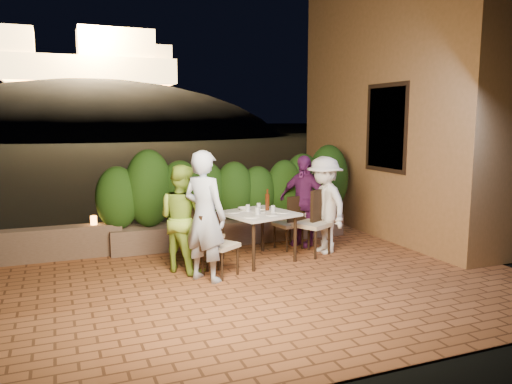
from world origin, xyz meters
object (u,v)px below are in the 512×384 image
bowl (244,209)px  diner_blue (205,216)px  beer_bottle (267,200)px  chair_left_front (220,244)px  chair_right_back (289,223)px  chair_right_front (312,223)px  parapet_lamp (94,220)px  diner_green (182,218)px  diner_purple (303,201)px  chair_left_back (204,236)px  diner_white (324,205)px  dining_table (258,237)px

bowl → diner_blue: (-0.88, -0.85, 0.11)m
beer_bottle → chair_left_front: (-0.97, -0.61, -0.47)m
chair_right_back → chair_right_front: bearing=99.3°
chair_right_back → parapet_lamp: size_ratio=6.25×
diner_green → chair_right_front: bearing=-123.1°
chair_right_front → parapet_lamp: bearing=-48.9°
bowl → chair_right_front: bearing=-13.2°
chair_right_front → chair_right_back: chair_right_front is taller
beer_bottle → bowl: 0.38m
chair_right_back → bowl: bearing=1.4°
chair_right_back → diner_green: bearing=2.8°
chair_left_front → diner_purple: bearing=-2.9°
chair_left_front → chair_left_back: chair_left_back is taller
diner_white → diner_green: bearing=-91.5°
chair_right_back → diner_white: 0.69m
dining_table → bowl: size_ratio=5.03×
chair_right_back → chair_left_front: bearing=19.6°
diner_green → chair_right_back: bearing=-109.3°
chair_left_back → diner_green: diner_green is taller
beer_bottle → chair_left_back: 1.15m
diner_green → chair_left_back: bearing=-113.4°
bowl → chair_right_front: (1.06, -0.25, -0.26)m
beer_bottle → diner_blue: (-1.22, -0.73, -0.04)m
diner_blue → diner_purple: 2.40m
beer_bottle → chair_left_front: 1.24m
chair_right_front → bowl: bearing=-41.2°
chair_left_front → parapet_lamp: 2.31m
chair_left_front → beer_bottle: bearing=-1.0°
chair_left_front → chair_left_back: (-0.08, 0.49, 0.02)m
beer_bottle → bowl: size_ratio=1.75×
chair_left_front → diner_blue: bearing=172.2°
beer_bottle → parapet_lamp: 2.77m
chair_right_back → chair_left_back: bearing=3.6°
dining_table → diner_blue: 1.29m
bowl → chair_right_back: 0.96m
bowl → diner_white: bearing=-8.6°
diner_blue → diner_green: bearing=-17.6°
chair_left_back → chair_right_back: chair_left_back is taller
chair_left_front → diner_purple: 2.15m
chair_left_back → chair_right_front: chair_right_front is taller
parapet_lamp → diner_white: bearing=-18.9°
diner_blue → diner_purple: diner_blue is taller
chair_left_front → diner_purple: size_ratio=0.58×
diner_blue → diner_purple: (2.08, 1.19, -0.10)m
diner_white → parapet_lamp: diner_white is taller
dining_table → diner_blue: (-1.02, -0.61, 0.50)m
parapet_lamp → chair_left_front: bearing=-48.4°
chair_right_front → diner_green: size_ratio=0.68×
chair_left_front → parapet_lamp: bearing=98.5°
diner_purple → diner_blue: bearing=-92.8°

